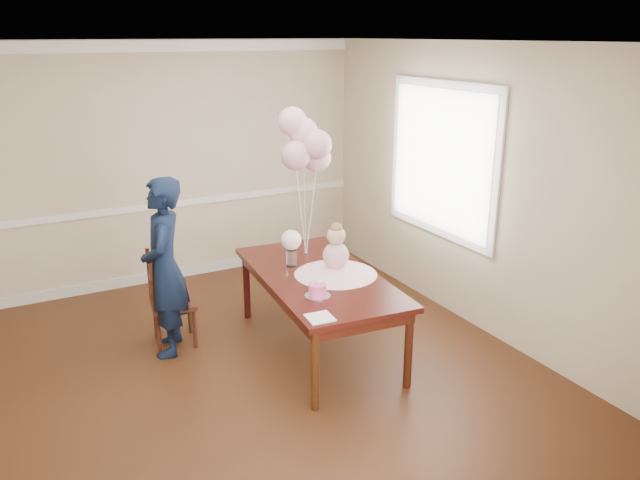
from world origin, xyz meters
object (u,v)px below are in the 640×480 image
(dining_table_top, at_px, (318,277))
(dining_chair_seat, at_px, (173,303))
(woman, at_px, (164,268))
(birthday_cake, at_px, (317,290))

(dining_table_top, relative_size, dining_chair_seat, 4.97)
(dining_chair_seat, height_order, woman, woman)
(birthday_cake, relative_size, woman, 0.09)
(dining_table_top, bearing_deg, dining_chair_seat, 152.33)
(dining_table_top, distance_m, dining_chair_seat, 1.38)
(dining_table_top, relative_size, woman, 1.20)
(dining_table_top, relative_size, birthday_cake, 13.33)
(dining_chair_seat, bearing_deg, birthday_cake, -43.29)
(dining_chair_seat, relative_size, woman, 0.24)
(dining_table_top, height_order, birthday_cake, birthday_cake)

